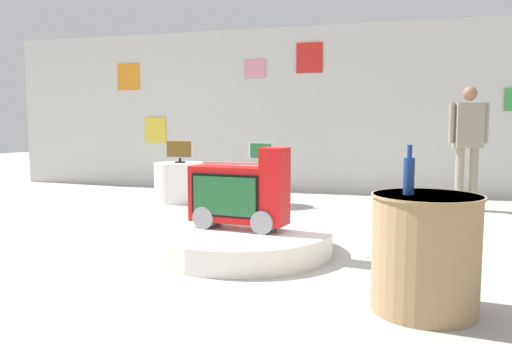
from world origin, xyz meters
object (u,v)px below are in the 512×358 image
tv_on_left_rear (261,153)px  shopper_browsing_rear (468,138)px  main_display_pedestal (239,240)px  tv_on_center_rear (180,150)px  side_table_round (425,252)px  novelty_firetruck_tv (240,196)px  display_pedestal_left_rear (261,185)px  display_pedestal_center_rear (180,182)px  bottle_on_side_table (409,175)px

tv_on_left_rear → shopper_browsing_rear: bearing=6.9°
main_display_pedestal → tv_on_center_rear: 3.51m
tv_on_center_rear → side_table_round: bearing=-48.7°
novelty_firetruck_tv → side_table_round: bearing=-35.5°
display_pedestal_left_rear → display_pedestal_center_rear: (-1.34, 0.02, 0.00)m
novelty_firetruck_tv → side_table_round: 2.02m
main_display_pedestal → side_table_round: side_table_round is taller
main_display_pedestal → tv_on_left_rear: 2.97m
main_display_pedestal → shopper_browsing_rear: (2.41, 3.20, 0.92)m
display_pedestal_left_rear → side_table_round: (2.21, -4.02, 0.08)m
side_table_round → bottle_on_side_table: bottle_on_side_table is taller
shopper_browsing_rear → tv_on_center_rear: bearing=-175.6°
tv_on_center_rear → shopper_browsing_rear: bearing=4.4°
novelty_firetruck_tv → bottle_on_side_table: bottle_on_side_table is taller
tv_on_center_rear → side_table_round: 5.40m
shopper_browsing_rear → main_display_pedestal: bearing=-127.0°
novelty_firetruck_tv → shopper_browsing_rear: (2.39, 3.21, 0.49)m
display_pedestal_left_rear → bottle_on_side_table: bottle_on_side_table is taller
side_table_round → display_pedestal_center_rear: bearing=131.3°
side_table_round → novelty_firetruck_tv: bearing=144.5°
novelty_firetruck_tv → shopper_browsing_rear: 4.03m
tv_on_left_rear → display_pedestal_left_rear: bearing=107.5°
tv_on_center_rear → shopper_browsing_rear: (4.31, 0.33, 0.22)m
shopper_browsing_rear → bottle_on_side_table: bearing=-101.2°
display_pedestal_center_rear → shopper_browsing_rear: shopper_browsing_rear is taller
novelty_firetruck_tv → tv_on_left_rear: novelty_firetruck_tv is taller
bottle_on_side_table → shopper_browsing_rear: size_ratio=0.18×
side_table_round → bottle_on_side_table: size_ratio=2.41×
novelty_firetruck_tv → tv_on_center_rear: size_ratio=2.33×
display_pedestal_center_rear → tv_on_center_rear: 0.51m
side_table_round → main_display_pedestal: bearing=144.6°
tv_on_left_rear → display_pedestal_center_rear: size_ratio=0.49×
display_pedestal_left_rear → bottle_on_side_table: 4.60m
novelty_firetruck_tv → tv_on_left_rear: size_ratio=2.46×
tv_on_left_rear → bottle_on_side_table: bearing=-62.6°
tv_on_center_rear → main_display_pedestal: bearing=-56.4°
display_pedestal_left_rear → bottle_on_side_table: bearing=-62.6°
main_display_pedestal → tv_on_center_rear: size_ratio=4.26×
display_pedestal_left_rear → side_table_round: 4.59m
display_pedestal_center_rear → shopper_browsing_rear: bearing=4.4°
display_pedestal_left_rear → shopper_browsing_rear: bearing=6.8°
novelty_firetruck_tv → side_table_round: size_ratio=1.27×
display_pedestal_center_rear → shopper_browsing_rear: (4.31, 0.33, 0.72)m
main_display_pedestal → novelty_firetruck_tv: 0.43m
tv_on_center_rear → shopper_browsing_rear: 4.33m
tv_on_center_rear → novelty_firetruck_tv: bearing=-56.3°
main_display_pedestal → novelty_firetruck_tv: novelty_firetruck_tv is taller
novelty_firetruck_tv → display_pedestal_center_rear: (-1.92, 2.88, -0.23)m
display_pedestal_left_rear → tv_on_left_rear: bearing=-72.5°
side_table_round → shopper_browsing_rear: 4.49m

